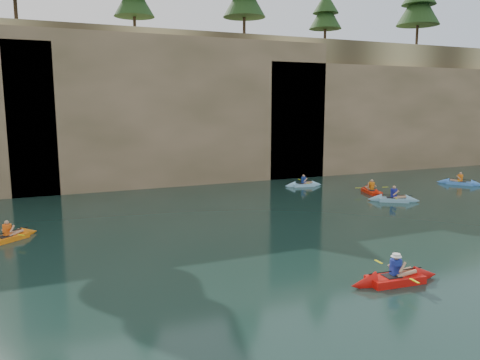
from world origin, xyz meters
name	(u,v)px	position (x,y,z in m)	size (l,w,h in m)	color
ground	(321,296)	(0.00, 0.00, 0.00)	(160.00, 160.00, 0.00)	black
cliff	(137,105)	(0.00, 30.00, 6.00)	(70.00, 16.00, 12.00)	tan
cliff_slab_center	(182,110)	(2.00, 22.60, 5.70)	(24.00, 2.40, 11.40)	#A08061
cliff_slab_east	(390,117)	(22.00, 22.60, 4.92)	(26.00, 2.40, 9.84)	#A08061
sea_cave_center	(104,168)	(-4.00, 21.95, 1.60)	(3.50, 1.00, 3.20)	black
sea_cave_east	(279,151)	(10.00, 21.95, 2.25)	(5.00, 1.00, 4.50)	black
main_kayaker	(395,278)	(2.97, -0.05, 0.17)	(3.56, 2.38, 1.31)	red
kayaker_orange	(8,238)	(-9.69, 10.89, 0.15)	(2.88, 2.47, 1.18)	orange
kayaker_ltblue_near	(393,199)	(12.38, 10.79, 0.16)	(3.09, 2.41, 1.27)	#7BB0CF
kayaker_red_far	(371,191)	(12.89, 13.59, 0.15)	(2.33, 3.37, 1.21)	red
kayaker_ltblue_mid	(303,185)	(9.97, 17.83, 0.14)	(3.00, 2.20, 1.11)	#94D1F8
kayaker_blue_east	(460,183)	(21.45, 13.77, 0.15)	(2.56, 3.13, 1.19)	#478CF2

